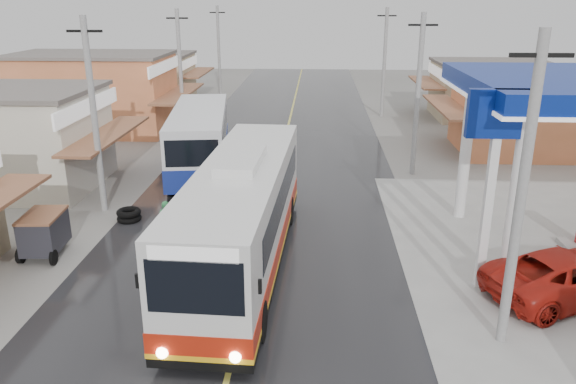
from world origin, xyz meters
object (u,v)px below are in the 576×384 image
object	(u,v)px
jeepney	(569,275)
tyre_stack	(129,215)
coach_bus	(243,214)
second_bus	(200,139)
cyclist	(169,232)
tricycle_near	(44,232)

from	to	relation	value
jeepney	tyre_stack	size ratio (longest dim) A/B	5.34
tyre_stack	coach_bus	bearing A→B (deg)	-35.90
second_bus	jeepney	distance (m)	18.43
jeepney	cyclist	size ratio (longest dim) A/B	2.80
coach_bus	jeepney	xyz separation A→B (m)	(10.03, -1.60, -1.13)
cyclist	tyre_stack	bearing A→B (deg)	141.49
second_bus	jeepney	xyz separation A→B (m)	(13.65, -12.34, -1.02)
second_bus	tyre_stack	bearing A→B (deg)	-110.47
second_bus	tyre_stack	xyz separation A→B (m)	(-1.58, -6.98, -1.50)
second_bus	cyclist	size ratio (longest dim) A/B	5.35
coach_bus	cyclist	distance (m)	3.39
second_bus	tricycle_near	distance (m)	10.88
coach_bus	second_bus	distance (m)	11.33
tyre_stack	tricycle_near	bearing A→B (deg)	-119.98
second_bus	tricycle_near	world-z (taller)	second_bus
tricycle_near	tyre_stack	xyz separation A→B (m)	(1.90, 3.29, -0.63)
cyclist	jeepney	bearing A→B (deg)	-3.50
coach_bus	tricycle_near	xyz separation A→B (m)	(-7.10, 0.47, -0.98)
jeepney	cyclist	xyz separation A→B (m)	(-12.92, 2.86, -0.11)
jeepney	tricycle_near	world-z (taller)	tricycle_near
coach_bus	cyclist	world-z (taller)	coach_bus
jeepney	tyre_stack	xyz separation A→B (m)	(-15.23, 5.37, -0.48)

